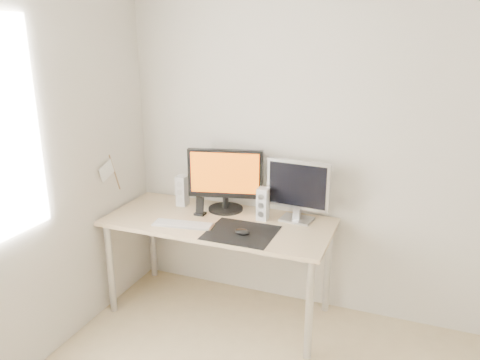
% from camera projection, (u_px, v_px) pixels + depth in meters
% --- Properties ---
extents(wall_back, '(3.50, 0.00, 3.50)m').
position_uv_depth(wall_back, '(365.00, 148.00, 3.16)').
color(wall_back, beige).
rests_on(wall_back, ground).
extents(mousepad, '(0.45, 0.40, 0.00)m').
position_uv_depth(mousepad, '(241.00, 233.00, 3.09)').
color(mousepad, black).
rests_on(mousepad, desk).
extents(mouse, '(0.11, 0.06, 0.04)m').
position_uv_depth(mouse, '(242.00, 232.00, 3.05)').
color(mouse, black).
rests_on(mouse, mousepad).
extents(desk, '(1.60, 0.70, 0.73)m').
position_uv_depth(desk, '(219.00, 230.00, 3.33)').
color(desk, '#D1B587').
rests_on(desk, ground).
extents(main_monitor, '(0.55, 0.31, 0.47)m').
position_uv_depth(main_monitor, '(225.00, 178.00, 3.42)').
color(main_monitor, black).
rests_on(main_monitor, desk).
extents(second_monitor, '(0.45, 0.18, 0.43)m').
position_uv_depth(second_monitor, '(298.00, 188.00, 3.23)').
color(second_monitor, '#B9B9BB').
rests_on(second_monitor, desk).
extents(speaker_left, '(0.07, 0.09, 0.23)m').
position_uv_depth(speaker_left, '(182.00, 191.00, 3.56)').
color(speaker_left, silver).
rests_on(speaker_left, desk).
extents(speaker_right, '(0.07, 0.09, 0.23)m').
position_uv_depth(speaker_right, '(263.00, 204.00, 3.29)').
color(speaker_right, white).
rests_on(speaker_right, desk).
extents(keyboard, '(0.43, 0.18, 0.02)m').
position_uv_depth(keyboard, '(183.00, 224.00, 3.21)').
color(keyboard, '#B0B0B3').
rests_on(keyboard, desk).
extents(phone_dock, '(0.08, 0.07, 0.14)m').
position_uv_depth(phone_dock, '(200.00, 209.00, 3.39)').
color(phone_dock, black).
rests_on(phone_dock, desk).
extents(pennant, '(0.01, 0.23, 0.29)m').
position_uv_depth(pennant, '(109.00, 171.00, 3.36)').
color(pennant, '#A57F54').
rests_on(pennant, wall_left).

